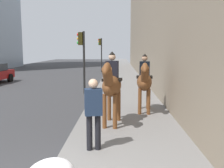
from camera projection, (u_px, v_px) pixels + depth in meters
The scene contains 5 objects.
mounted_horse_near at pixel (112, 85), 7.85m from camera, with size 2.15×0.74×2.31m.
mounted_horse_far at pixel (144, 81), 9.52m from camera, with size 2.15×0.69×2.21m.
pedestrian_greeting at pixel (93, 110), 5.91m from camera, with size 0.33×0.44×1.70m.
traffic_light_near_curb at pixel (82, 52), 14.00m from camera, with size 0.20×0.44×3.47m.
traffic_light_far_curb at pixel (101, 49), 27.47m from camera, with size 0.20×0.44×3.69m.
Camera 1 is at (-3.96, -1.36, 2.49)m, focal length 40.63 mm.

